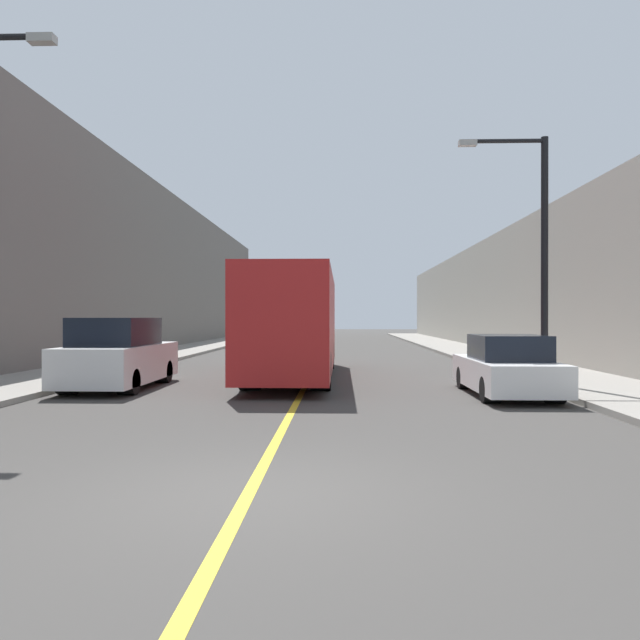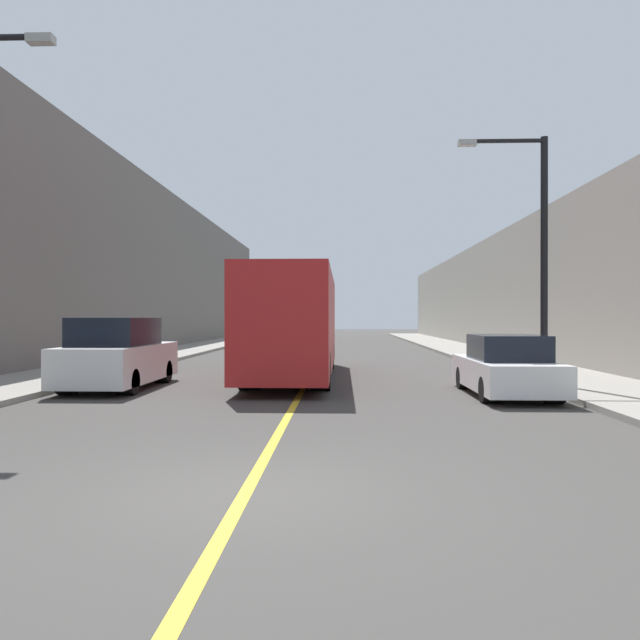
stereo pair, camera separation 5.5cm
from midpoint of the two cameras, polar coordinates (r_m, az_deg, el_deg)
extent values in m
plane|color=#3F3D3A|center=(7.29, -6.71, -15.62)|extent=(200.00, 200.00, 0.00)
cube|color=gray|center=(38.12, -11.95, -2.67)|extent=(3.43, 72.00, 0.15)
cube|color=gray|center=(37.65, 12.94, -2.70)|extent=(3.43, 72.00, 0.15)
cube|color=#66605B|center=(39.25, -17.24, 4.65)|extent=(4.00, 72.00, 10.06)
cube|color=gray|center=(38.50, 18.39, 2.33)|extent=(4.00, 72.00, 6.83)
cube|color=gold|center=(37.00, 0.42, -2.85)|extent=(0.16, 72.00, 0.01)
cube|color=#AD1E1E|center=(20.59, -2.22, -0.16)|extent=(2.48, 11.63, 3.07)
cube|color=black|center=(14.84, -3.90, 1.76)|extent=(2.11, 0.04, 1.38)
cylinder|color=black|center=(17.18, -6.36, -4.65)|extent=(0.55, 1.06, 1.06)
cylinder|color=black|center=(17.00, 0.12, -4.70)|extent=(0.55, 1.06, 1.06)
cylinder|color=black|center=(24.31, -3.86, -3.22)|extent=(0.55, 1.06, 1.06)
cylinder|color=black|center=(24.19, 0.71, -3.24)|extent=(0.55, 1.06, 1.06)
cube|color=silver|center=(18.47, -17.83, -3.75)|extent=(2.01, 4.99, 1.02)
cube|color=black|center=(18.20, -18.10, -1.01)|extent=(1.77, 2.74, 0.76)
cube|color=black|center=(16.17, -20.81, -3.69)|extent=(1.71, 0.04, 0.46)
cylinder|color=black|center=(17.37, -22.02, -5.24)|extent=(0.44, 0.68, 0.68)
cylinder|color=black|center=(16.79, -17.11, -5.43)|extent=(0.44, 0.68, 0.68)
cylinder|color=black|center=(20.22, -18.42, -4.47)|extent=(0.44, 0.68, 0.68)
cylinder|color=black|center=(19.73, -14.14, -4.58)|extent=(0.44, 0.68, 0.68)
cube|color=silver|center=(16.65, 16.69, -4.73)|extent=(1.88, 4.70, 0.74)
cube|color=black|center=(16.38, 16.90, -2.42)|extent=(1.66, 2.11, 0.63)
cube|color=black|center=(14.42, 19.02, -4.99)|extent=(1.60, 0.04, 0.33)
cylinder|color=black|center=(15.10, 15.38, -6.17)|extent=(0.41, 0.62, 0.62)
cylinder|color=black|center=(15.50, 20.70, -6.01)|extent=(0.41, 0.62, 0.62)
cylinder|color=black|center=(17.93, 13.23, -5.16)|extent=(0.41, 0.62, 0.62)
cylinder|color=black|center=(18.27, 17.77, -5.06)|extent=(0.41, 0.62, 0.62)
cube|color=#999993|center=(13.92, -24.06, 22.38)|extent=(0.50, 0.24, 0.16)
cylinder|color=black|center=(18.62, 19.89, 5.16)|extent=(0.20, 0.20, 6.90)
cylinder|color=black|center=(18.91, 16.69, 15.41)|extent=(2.14, 0.12, 0.12)
cube|color=#999993|center=(18.67, 13.39, 15.46)|extent=(0.50, 0.24, 0.16)
camera|label=1|loc=(0.03, -89.94, 0.00)|focal=35.00mm
camera|label=2|loc=(0.03, 90.06, 0.00)|focal=35.00mm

